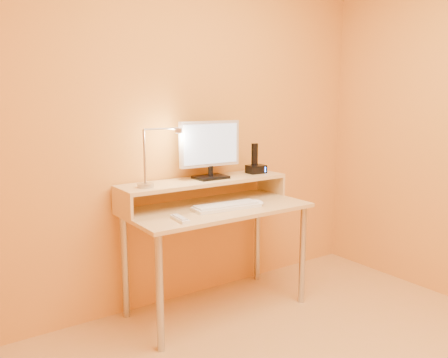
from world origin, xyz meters
TOP-DOWN VIEW (x-y plane):
  - wall_back at (0.00, 1.50)m, footprint 3.00×0.04m
  - desk_leg_fl at (-0.55, 0.93)m, footprint 0.04×0.04m
  - desk_leg_fr at (0.55, 0.93)m, footprint 0.04×0.04m
  - desk_leg_bl at (-0.55, 1.43)m, footprint 0.04×0.04m
  - desk_leg_br at (0.55, 1.43)m, footprint 0.04×0.04m
  - desk_lower at (0.00, 1.18)m, footprint 1.20×0.60m
  - shelf_riser_left at (-0.59, 1.33)m, footprint 0.02×0.30m
  - shelf_riser_right at (0.59, 1.33)m, footprint 0.02×0.30m
  - desk_shelf at (0.00, 1.33)m, footprint 1.20×0.30m
  - monitor_foot at (0.05, 1.33)m, footprint 0.22×0.16m
  - monitor_neck at (0.05, 1.33)m, footprint 0.04×0.04m
  - monitor_panel at (0.05, 1.34)m, footprint 0.45×0.05m
  - monitor_back at (0.05, 1.36)m, footprint 0.41×0.03m
  - monitor_screen at (0.05, 1.32)m, footprint 0.41×0.02m
  - lamp_base at (-0.45, 1.30)m, footprint 0.10×0.10m
  - lamp_post at (-0.45, 1.30)m, footprint 0.01×0.01m
  - lamp_arm at (-0.33, 1.30)m, footprint 0.24×0.01m
  - lamp_head at (-0.21, 1.30)m, footprint 0.04×0.04m
  - lamp_bulb at (-0.21, 1.30)m, footprint 0.03×0.03m
  - phone_dock at (0.45, 1.33)m, footprint 0.13×0.11m
  - phone_handset at (0.43, 1.33)m, footprint 0.04×0.03m
  - phone_led at (0.49, 1.28)m, footprint 0.01×0.00m
  - keyboard at (0.02, 1.10)m, footprint 0.46×0.18m
  - mouse at (0.24, 1.06)m, footprint 0.07×0.12m
  - remote_control at (-0.37, 1.01)m, footprint 0.06×0.18m

SIDE VIEW (x-z plane):
  - desk_leg_fl at x=-0.55m, z-range 0.00..0.69m
  - desk_leg_fr at x=0.55m, z-range 0.00..0.69m
  - desk_leg_bl at x=-0.55m, z-range 0.00..0.69m
  - desk_leg_br at x=0.55m, z-range 0.00..0.69m
  - desk_lower at x=0.00m, z-range 0.70..0.72m
  - remote_control at x=-0.37m, z-range 0.72..0.74m
  - keyboard at x=0.02m, z-range 0.72..0.74m
  - mouse at x=0.24m, z-range 0.72..0.76m
  - shelf_riser_left at x=-0.59m, z-range 0.72..0.85m
  - shelf_riser_right at x=0.59m, z-range 0.72..0.85m
  - desk_shelf at x=0.00m, z-range 0.86..0.88m
  - monitor_foot at x=0.05m, z-range 0.88..0.90m
  - lamp_base at x=-0.45m, z-range 0.88..0.90m
  - phone_dock at x=0.45m, z-range 0.88..0.94m
  - phone_led at x=0.49m, z-range 0.89..0.93m
  - monitor_neck at x=0.05m, z-range 0.90..0.97m
  - phone_handset at x=0.43m, z-range 0.94..1.10m
  - lamp_post at x=-0.45m, z-range 0.91..1.24m
  - monitor_panel at x=0.05m, z-range 0.96..1.27m
  - monitor_back at x=0.05m, z-range 0.99..1.25m
  - monitor_screen at x=0.05m, z-range 0.98..1.25m
  - lamp_bulb at x=-0.21m, z-range 1.20..1.21m
  - lamp_head at x=-0.21m, z-range 1.21..1.24m
  - lamp_arm at x=-0.33m, z-range 1.23..1.24m
  - wall_back at x=0.00m, z-range 0.00..2.50m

